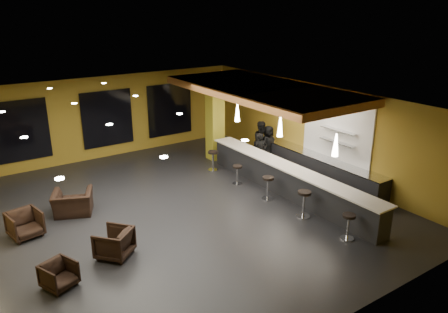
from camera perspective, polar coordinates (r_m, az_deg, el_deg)
floor at (r=14.37m, az=-5.52°, el=-7.12°), size 12.00×13.00×0.10m
ceiling at (r=13.18m, az=-6.02°, el=7.05°), size 12.00×13.00×0.10m
wall_back at (r=19.46m, az=-15.12°, el=5.02°), size 12.00×0.10×3.50m
wall_front at (r=9.00m, az=15.24°, el=-11.97°), size 12.00×0.10×3.50m
wall_right at (r=17.24m, az=12.18°, el=3.46°), size 0.10×13.00×3.50m
wood_soffit at (r=16.22m, az=4.91°, el=8.69°), size 3.60×8.00×0.28m
window_left at (r=18.57m, az=-25.17°, el=3.01°), size 2.20×0.06×2.40m
window_center at (r=19.37m, az=-15.00°, el=4.81°), size 2.20×0.06×2.40m
window_right at (r=20.51m, az=-7.09°, el=6.10°), size 2.20×0.06×2.40m
tile_backsplash at (r=16.46m, az=14.51°, el=3.44°), size 0.06×3.20×2.40m
bar_counter at (r=15.36m, az=8.28°, el=-3.20°), size 0.60×8.00×1.00m
bar_top at (r=15.17m, az=8.37°, el=-1.37°), size 0.78×8.10×0.05m
prep_counter at (r=17.04m, az=12.13°, el=-1.40°), size 0.70×6.00×0.86m
prep_top at (r=16.88m, az=12.24°, el=0.04°), size 0.72×6.00×0.03m
wall_shelf_lower at (r=16.34m, az=14.59°, el=1.85°), size 0.30×1.50×0.03m
wall_shelf_upper at (r=16.22m, az=14.72°, el=3.37°), size 0.30×1.50×0.03m
column at (r=18.42m, az=-1.19°, el=4.90°), size 0.60×0.60×3.50m
pendant_0 at (r=13.43m, az=14.38°, el=1.47°), size 0.20×0.20×0.70m
pendant_1 at (r=15.11m, az=7.34°, el=3.89°), size 0.20×0.20×0.70m
pendant_2 at (r=17.00m, az=1.76°, el=5.76°), size 0.20×0.20×0.70m
staff_a at (r=17.49m, az=4.80°, el=0.64°), size 0.63×0.51×1.50m
staff_b at (r=18.15m, az=4.97°, el=1.84°), size 0.91×0.73×1.81m
staff_c at (r=18.37m, az=5.77°, el=1.63°), size 0.87×0.68×1.57m
armchair_a at (r=11.27m, az=-20.74°, el=-14.26°), size 0.91×0.92×0.64m
armchair_b at (r=12.03m, az=-14.16°, el=-10.88°), size 1.20×1.20×0.79m
armchair_c at (r=13.80m, az=-24.56°, el=-8.04°), size 0.99×1.00×0.78m
armchair_d at (r=14.66m, az=-19.13°, el=-5.74°), size 1.50×1.42×0.77m
bar_stool_0 at (r=12.89m, az=15.94°, el=-8.40°), size 0.39×0.39×0.77m
bar_stool_1 at (r=13.83m, az=10.41°, el=-5.69°), size 0.44×0.44×0.87m
bar_stool_2 at (r=14.90m, az=5.75°, el=-3.72°), size 0.41×0.41×0.82m
bar_stool_3 at (r=16.09m, az=1.76°, el=-2.07°), size 0.37×0.37×0.73m
bar_stool_4 at (r=17.41m, az=-1.45°, el=-0.22°), size 0.41×0.41×0.80m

